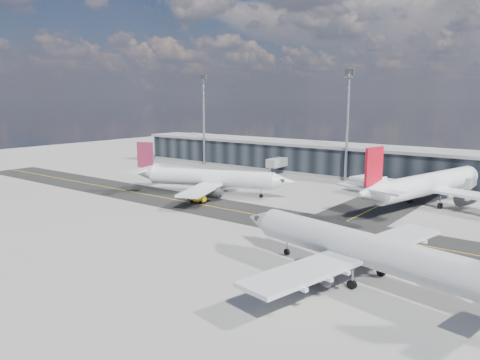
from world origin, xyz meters
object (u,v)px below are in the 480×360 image
(airliner_redtail, at_px, (427,185))
(airliner_near, at_px, (366,250))
(airliner_af, at_px, (209,178))
(baggage_tug, at_px, (199,199))
(service_van, at_px, (368,184))

(airliner_redtail, xyz_separation_m, airliner_near, (6.07, -45.87, -0.39))
(airliner_af, relative_size, airliner_near, 0.93)
(airliner_redtail, bearing_deg, airliner_near, -68.43)
(airliner_redtail, xyz_separation_m, baggage_tug, (-38.27, -26.61, -3.36))
(airliner_af, distance_m, baggage_tug, 9.38)
(airliner_redtail, distance_m, service_van, 21.90)
(airliner_af, xyz_separation_m, airliner_redtail, (42.44, 18.70, 0.55))
(service_van, bearing_deg, airliner_redtail, -39.95)
(airliner_redtail, relative_size, airliner_near, 1.09)
(airliner_near, xyz_separation_m, service_van, (-23.58, 58.54, -3.21))
(airliner_near, bearing_deg, airliner_redtail, 19.07)
(airliner_redtail, bearing_deg, baggage_tug, -131.15)
(airliner_af, xyz_separation_m, airliner_near, (48.51, -27.18, 0.16))
(airliner_redtail, bearing_deg, airliner_af, -142.19)
(airliner_af, distance_m, airliner_redtail, 46.38)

